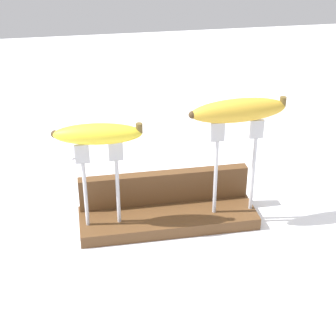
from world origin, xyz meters
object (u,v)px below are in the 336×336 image
Objects in this scene: fork_stand_right at (235,159)px; banana_raised_right at (239,110)px; fork_stand_left at (101,177)px; banana_raised_left at (98,134)px; fork_fallen_far at (86,161)px.

banana_raised_right reaches higher than fork_stand_right.
banana_raised_left reaches higher than fork_stand_left.
fork_fallen_far is (-0.28, 0.30, -0.13)m from fork_stand_right.
fork_stand_left reaches higher than fork_fallen_far.
fork_stand_left is 1.04× the size of banana_raised_left.
fork_stand_left is 0.28m from banana_raised_right.
fork_stand_left is 1.03× the size of fork_fallen_far.
banana_raised_right is (-0.00, -0.00, 0.10)m from fork_stand_right.
banana_raised_left is 0.37m from fork_fallen_far.
fork_stand_right is (0.25, 0.00, 0.01)m from fork_stand_left.
banana_raised_left is at bearing 173.00° from fork_stand_left.
fork_stand_right is at bearing 3.46° from banana_raised_right.
fork_fallen_far is at bearing 132.23° from fork_stand_right.
banana_raised_left reaches higher than fork_fallen_far.
fork_stand_right is at bearing -0.00° from banana_raised_left.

